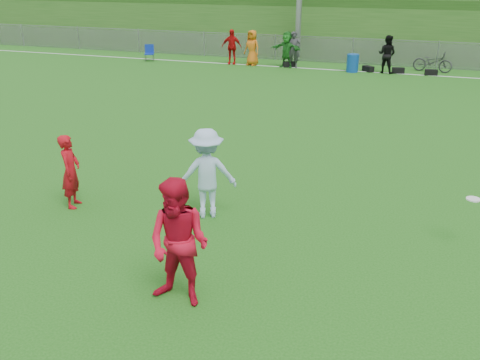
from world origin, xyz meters
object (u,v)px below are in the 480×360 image
at_px(player_red_center, 179,244).
at_px(player_blue, 207,174).
at_px(player_red_left, 71,171).
at_px(bicycle, 433,62).
at_px(frisbee, 473,199).
at_px(recycling_bin, 353,63).

height_order(player_red_center, player_blue, player_red_center).
xyz_separation_m(player_red_left, player_red_center, (3.49, -2.36, 0.20)).
relative_size(player_blue, bicycle, 1.01).
height_order(player_red_left, player_blue, player_blue).
distance_m(frisbee, recycling_bin, 16.63).
height_order(player_blue, bicycle, player_blue).
bearing_deg(player_red_center, recycling_bin, 95.30).
xyz_separation_m(player_red_left, recycling_bin, (3.28, 16.88, -0.35)).
bearing_deg(recycling_bin, player_blue, -91.83).
distance_m(player_red_center, recycling_bin, 19.25).
bearing_deg(player_blue, player_red_center, 78.66).
bearing_deg(frisbee, player_blue, -175.95).
relative_size(player_red_center, frisbee, 7.99).
relative_size(player_red_left, bicycle, 0.86).
relative_size(player_blue, recycling_bin, 2.17).
bearing_deg(player_red_center, player_red_left, 150.62).
bearing_deg(player_blue, recycling_bin, -117.79).
relative_size(player_red_left, player_red_center, 0.79).
bearing_deg(player_red_left, player_blue, -96.55).
bearing_deg(player_red_center, frisbee, 42.89).
relative_size(frisbee, recycling_bin, 0.29).
xyz_separation_m(player_red_center, frisbee, (4.00, 3.15, -0.06)).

